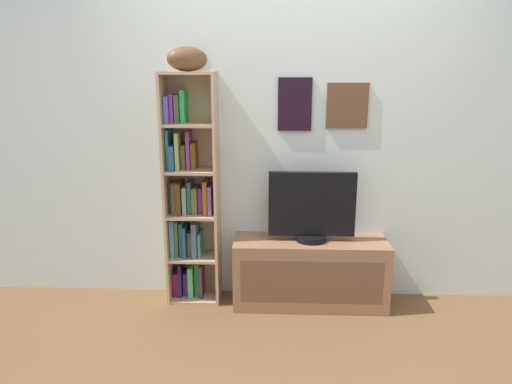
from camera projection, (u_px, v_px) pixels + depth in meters
The scene contains 6 objects.
ground at pixel (284, 383), 2.68m from camera, with size 5.20×5.20×0.04m, color brown.
back_wall at pixel (284, 131), 3.45m from camera, with size 4.80×0.08×2.55m.
bookshelf at pixel (189, 199), 3.47m from camera, with size 0.39×0.26×1.70m.
football at pixel (187, 59), 3.19m from camera, with size 0.29×0.17×0.17m, color brown.
tv_stand at pixel (310, 272), 3.49m from camera, with size 1.13×0.36×0.50m.
television at pixel (312, 208), 3.36m from camera, with size 0.62×0.22×0.51m.
Camera 1 is at (-0.07, -2.32, 1.70)m, focal length 32.91 mm.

